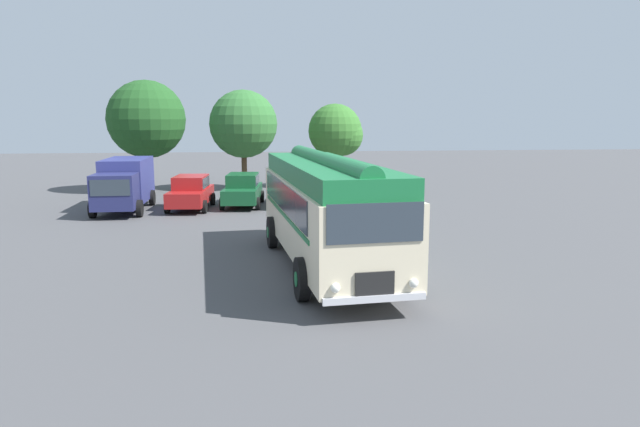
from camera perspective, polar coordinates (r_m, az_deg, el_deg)
The scene contains 10 objects.
ground_plane at distance 17.41m, azimuth 2.09°, elevation -5.51°, with size 120.00×120.00×0.00m, color #474749.
vintage_bus at distance 17.24m, azimuth 0.60°, elevation 0.79°, with size 3.49×10.29×3.49m.
car_near_left at distance 29.16m, azimuth -12.80°, elevation 2.09°, with size 2.23×4.33×1.66m.
car_mid_left at distance 29.71m, azimuth -7.73°, elevation 2.38°, with size 2.27×4.35×1.66m.
car_mid_right at distance 29.86m, azimuth -2.62°, elevation 2.49°, with size 2.38×4.39×1.66m.
car_far_right at distance 29.96m, azimuth 2.79°, elevation 2.51°, with size 2.37×4.39×1.66m.
box_van at distance 29.64m, azimuth -18.95°, elevation 2.93°, with size 2.35×5.78×2.50m.
tree_far_left at distance 36.79m, azimuth -16.92°, elevation 8.96°, with size 4.73×4.73×6.78m.
tree_left_of_centre at distance 36.38m, azimuth -7.61°, elevation 8.88°, with size 4.24×4.24×6.25m.
tree_centre at distance 37.18m, azimuth 1.74°, elevation 8.13°, with size 3.53×3.46×5.41m.
Camera 1 is at (-2.63, -16.60, 4.53)m, focal length 32.00 mm.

